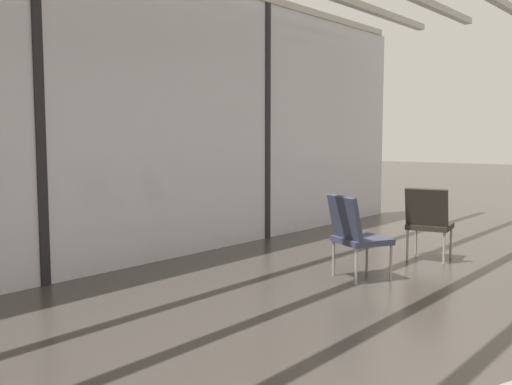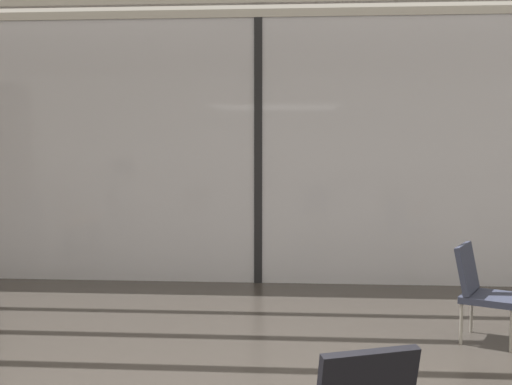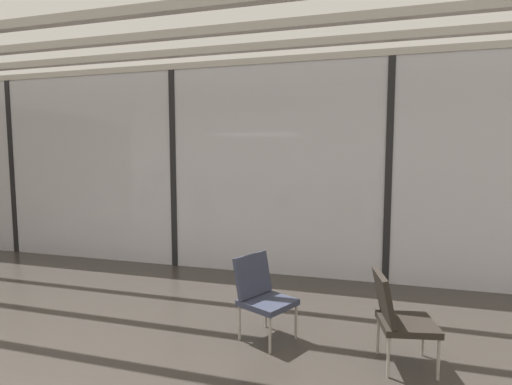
% 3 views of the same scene
% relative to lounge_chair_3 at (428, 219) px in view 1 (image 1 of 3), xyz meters
% --- Properties ---
extents(glass_curtain_wall, '(14.00, 0.08, 3.34)m').
position_rel_lounge_chair_3_xyz_m(glass_curtain_wall, '(-3.52, 2.46, 1.18)').
color(glass_curtain_wall, silver).
rests_on(glass_curtain_wall, ground).
extents(window_mullion_1, '(0.10, 0.12, 3.34)m').
position_rel_lounge_chair_3_xyz_m(window_mullion_1, '(-3.52, 2.46, 1.18)').
color(window_mullion_1, black).
rests_on(window_mullion_1, ground).
extents(window_mullion_2, '(0.10, 0.12, 3.34)m').
position_rel_lounge_chair_3_xyz_m(window_mullion_2, '(-0.02, 2.46, 1.18)').
color(window_mullion_2, black).
rests_on(window_mullion_2, ground).
extents(lounge_chair_3, '(0.61, 0.57, 0.87)m').
position_rel_lounge_chair_3_xyz_m(lounge_chair_3, '(0.00, 0.00, 0.00)').
color(lounge_chair_3, '#28231E').
rests_on(lounge_chair_3, ground).
extents(lounge_chair_5, '(0.68, 0.66, 0.87)m').
position_rel_lounge_chair_3_xyz_m(lounge_chair_5, '(-1.34, 0.21, 0.00)').
color(lounge_chair_5, '#33384C').
rests_on(lounge_chair_5, ground).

